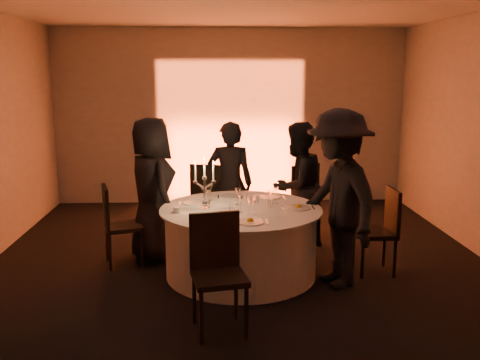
{
  "coord_description": "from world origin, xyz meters",
  "views": [
    {
      "loc": [
        -0.3,
        -5.73,
        2.25
      ],
      "look_at": [
        0.0,
        0.2,
        1.05
      ],
      "focal_mm": 40.0,
      "sensor_mm": 36.0,
      "label": 1
    }
  ],
  "objects_px": {
    "chair_back_left": "(209,196)",
    "guest_back_left": "(230,184)",
    "guest_right": "(338,199)",
    "coffee_cup": "(177,210)",
    "banquet_table": "(241,242)",
    "candelabra": "(205,191)",
    "chair_right": "(382,226)",
    "guest_back_right": "(297,186)",
    "chair_back_right": "(299,197)",
    "chair_left": "(116,221)",
    "chair_front": "(217,265)",
    "guest_left": "(152,190)"
  },
  "relations": [
    {
      "from": "chair_back_left",
      "to": "guest_back_left",
      "type": "height_order",
      "value": "guest_back_left"
    },
    {
      "from": "guest_right",
      "to": "coffee_cup",
      "type": "height_order",
      "value": "guest_right"
    },
    {
      "from": "banquet_table",
      "to": "candelabra",
      "type": "bearing_deg",
      "value": -177.2
    },
    {
      "from": "chair_right",
      "to": "guest_back_right",
      "type": "relative_size",
      "value": 0.59
    },
    {
      "from": "chair_back_right",
      "to": "guest_right",
      "type": "relative_size",
      "value": 0.56
    },
    {
      "from": "guest_back_left",
      "to": "chair_right",
      "type": "bearing_deg",
      "value": 150.08
    },
    {
      "from": "chair_left",
      "to": "chair_right",
      "type": "relative_size",
      "value": 0.99
    },
    {
      "from": "chair_front",
      "to": "guest_back_left",
      "type": "xyz_separation_m",
      "value": [
        0.19,
        2.39,
        0.23
      ]
    },
    {
      "from": "banquet_table",
      "to": "guest_left",
      "type": "bearing_deg",
      "value": 150.88
    },
    {
      "from": "chair_back_right",
      "to": "candelabra",
      "type": "height_order",
      "value": "candelabra"
    },
    {
      "from": "guest_left",
      "to": "banquet_table",
      "type": "bearing_deg",
      "value": -148.25
    },
    {
      "from": "chair_left",
      "to": "guest_left",
      "type": "bearing_deg",
      "value": -79.77
    },
    {
      "from": "guest_back_right",
      "to": "guest_back_left",
      "type": "bearing_deg",
      "value": -56.93
    },
    {
      "from": "chair_back_left",
      "to": "chair_back_right",
      "type": "relative_size",
      "value": 1.0
    },
    {
      "from": "chair_left",
      "to": "guest_back_left",
      "type": "height_order",
      "value": "guest_back_left"
    },
    {
      "from": "chair_front",
      "to": "guest_right",
      "type": "relative_size",
      "value": 0.55
    },
    {
      "from": "chair_right",
      "to": "candelabra",
      "type": "distance_m",
      "value": 2.04
    },
    {
      "from": "banquet_table",
      "to": "guest_right",
      "type": "relative_size",
      "value": 0.95
    },
    {
      "from": "chair_right",
      "to": "chair_front",
      "type": "bearing_deg",
      "value": -56.9
    },
    {
      "from": "chair_back_left",
      "to": "guest_back_right",
      "type": "xyz_separation_m",
      "value": [
        1.12,
        -0.44,
        0.22
      ]
    },
    {
      "from": "chair_back_left",
      "to": "banquet_table",
      "type": "bearing_deg",
      "value": 118.55
    },
    {
      "from": "chair_back_right",
      "to": "guest_left",
      "type": "relative_size",
      "value": 0.61
    },
    {
      "from": "guest_left",
      "to": "guest_back_left",
      "type": "height_order",
      "value": "guest_left"
    },
    {
      "from": "chair_back_left",
      "to": "coffee_cup",
      "type": "distance_m",
      "value": 1.53
    },
    {
      "from": "guest_back_left",
      "to": "coffee_cup",
      "type": "distance_m",
      "value": 1.42
    },
    {
      "from": "chair_back_right",
      "to": "guest_left",
      "type": "xyz_separation_m",
      "value": [
        -1.9,
        -0.67,
        0.27
      ]
    },
    {
      "from": "guest_back_right",
      "to": "candelabra",
      "type": "distance_m",
      "value": 1.48
    },
    {
      "from": "chair_left",
      "to": "guest_back_left",
      "type": "distance_m",
      "value": 1.58
    },
    {
      "from": "chair_left",
      "to": "chair_front",
      "type": "relative_size",
      "value": 0.93
    },
    {
      "from": "banquet_table",
      "to": "coffee_cup",
      "type": "distance_m",
      "value": 0.83
    },
    {
      "from": "guest_back_left",
      "to": "coffee_cup",
      "type": "bearing_deg",
      "value": 68.49
    },
    {
      "from": "chair_left",
      "to": "chair_back_left",
      "type": "height_order",
      "value": "chair_back_left"
    },
    {
      "from": "chair_right",
      "to": "guest_back_left",
      "type": "bearing_deg",
      "value": -124.79
    },
    {
      "from": "guest_back_left",
      "to": "candelabra",
      "type": "height_order",
      "value": "guest_back_left"
    },
    {
      "from": "chair_left",
      "to": "candelabra",
      "type": "xyz_separation_m",
      "value": [
        1.05,
        -0.4,
        0.43
      ]
    },
    {
      "from": "chair_back_right",
      "to": "guest_right",
      "type": "height_order",
      "value": "guest_right"
    },
    {
      "from": "coffee_cup",
      "to": "candelabra",
      "type": "distance_m",
      "value": 0.37
    },
    {
      "from": "chair_front",
      "to": "guest_back_left",
      "type": "bearing_deg",
      "value": 74.66
    },
    {
      "from": "chair_right",
      "to": "coffee_cup",
      "type": "xyz_separation_m",
      "value": [
        -2.3,
        -0.14,
        0.25
      ]
    },
    {
      "from": "chair_right",
      "to": "guest_back_right",
      "type": "bearing_deg",
      "value": -137.74
    },
    {
      "from": "chair_back_right",
      "to": "chair_right",
      "type": "bearing_deg",
      "value": 89.07
    },
    {
      "from": "guest_back_left",
      "to": "candelabra",
      "type": "distance_m",
      "value": 1.2
    },
    {
      "from": "chair_right",
      "to": "guest_left",
      "type": "relative_size",
      "value": 0.56
    },
    {
      "from": "coffee_cup",
      "to": "chair_right",
      "type": "bearing_deg",
      "value": 3.41
    },
    {
      "from": "banquet_table",
      "to": "guest_back_left",
      "type": "bearing_deg",
      "value": 94.25
    },
    {
      "from": "chair_front",
      "to": "candelabra",
      "type": "distance_m",
      "value": 1.31
    },
    {
      "from": "chair_back_right",
      "to": "guest_back_left",
      "type": "distance_m",
      "value": 0.97
    },
    {
      "from": "chair_back_right",
      "to": "guest_back_left",
      "type": "height_order",
      "value": "guest_back_left"
    },
    {
      "from": "chair_left",
      "to": "chair_back_right",
      "type": "xyz_separation_m",
      "value": [
        2.3,
        0.87,
        0.06
      ]
    },
    {
      "from": "chair_back_left",
      "to": "chair_back_right",
      "type": "xyz_separation_m",
      "value": [
        1.21,
        -0.08,
        0.0
      ]
    }
  ]
}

